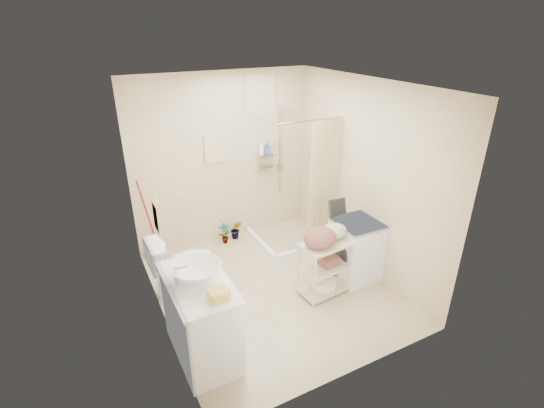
{
  "coord_description": "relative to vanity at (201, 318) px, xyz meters",
  "views": [
    {
      "loc": [
        -1.97,
        -3.8,
        3.19
      ],
      "look_at": [
        0.13,
        0.25,
        1.09
      ],
      "focal_mm": 26.0,
      "sensor_mm": 36.0,
      "label": 1
    }
  ],
  "objects": [
    {
      "name": "floor_basket",
      "position": [
        0.18,
        -0.31,
        -0.39
      ],
      "size": [
        0.28,
        0.23,
        0.14
      ],
      "primitive_type": "cube",
      "rotation": [
        0.0,
        0.0,
        0.12
      ],
      "color": "gold",
      "rests_on": "ground"
    },
    {
      "name": "potted_plant_b",
      "position": [
        1.25,
        2.09,
        -0.29
      ],
      "size": [
        0.23,
        0.21,
        0.32
      ],
      "primitive_type": "imported",
      "rotation": [
        0.0,
        0.0,
        -0.51
      ],
      "color": "brown",
      "rests_on": "ground"
    },
    {
      "name": "toilet",
      "position": [
        0.12,
        1.13,
        -0.04
      ],
      "size": [
        0.82,
        0.49,
        0.83
      ],
      "primitive_type": "imported",
      "rotation": [
        0.0,
        0.0,
        1.6
      ],
      "color": "white",
      "rests_on": "ground"
    },
    {
      "name": "shampoo_bottle_a",
      "position": [
        1.76,
        2.18,
        0.97
      ],
      "size": [
        0.1,
        0.1,
        0.22
      ],
      "primitive_type": "imported",
      "rotation": [
        0.0,
        0.0,
        0.14
      ],
      "color": "white",
      "rests_on": "shower"
    },
    {
      "name": "sink",
      "position": [
        0.01,
        0.03,
        0.54
      ],
      "size": [
        0.58,
        0.58,
        0.17
      ],
      "primitive_type": "imported",
      "rotation": [
        0.0,
        0.0,
        -0.23
      ],
      "color": "white",
      "rests_on": "vanity"
    },
    {
      "name": "floor",
      "position": [
        1.16,
        0.67,
        -0.46
      ],
      "size": [
        3.2,
        3.2,
        0.0
      ],
      "primitive_type": "plane",
      "color": "beige",
      "rests_on": "ground"
    },
    {
      "name": "wall_left",
      "position": [
        -0.24,
        0.67,
        0.84
      ],
      "size": [
        0.04,
        3.2,
        2.6
      ],
      "primitive_type": "cube",
      "color": "beige",
      "rests_on": "ground"
    },
    {
      "name": "hanging_towel",
      "position": [
        1.01,
        2.25,
        1.04
      ],
      "size": [
        0.28,
        0.03,
        0.42
      ],
      "primitive_type": "cube",
      "color": "beige",
      "rests_on": "wall_back"
    },
    {
      "name": "shower",
      "position": [
        2.01,
        1.72,
        0.59
      ],
      "size": [
        1.1,
        1.1,
        2.1
      ],
      "primitive_type": null,
      "color": "white",
      "rests_on": "ground"
    },
    {
      "name": "wall_right",
      "position": [
        2.56,
        0.67,
        0.84
      ],
      "size": [
        0.04,
        3.2,
        2.6
      ],
      "primitive_type": "cube",
      "color": "beige",
      "rests_on": "ground"
    },
    {
      "name": "shampoo_bottle_b",
      "position": [
        1.86,
        2.18,
        0.96
      ],
      "size": [
        0.11,
        0.12,
        0.19
      ],
      "primitive_type": "imported",
      "rotation": [
        0.0,
        0.0,
        -0.42
      ],
      "color": "#355594",
      "rests_on": "shower"
    },
    {
      "name": "counter_basket",
      "position": [
        0.09,
        -0.35,
        0.51
      ],
      "size": [
        0.2,
        0.17,
        0.1
      ],
      "primitive_type": "cube",
      "rotation": [
        0.0,
        0.0,
        0.16
      ],
      "color": "#DECC44",
      "rests_on": "vanity"
    },
    {
      "name": "ironing_board",
      "position": [
        2.17,
        0.61,
        0.08
      ],
      "size": [
        0.32,
        0.15,
        1.08
      ],
      "primitive_type": null,
      "rotation": [
        0.0,
        0.0,
        0.2
      ],
      "color": "black",
      "rests_on": "ground"
    },
    {
      "name": "vanity",
      "position": [
        0.0,
        0.0,
        0.0
      ],
      "size": [
        0.59,
        1.04,
        0.91
      ],
      "primitive_type": "cube",
      "rotation": [
        0.0,
        0.0,
        0.01
      ],
      "color": "white",
      "rests_on": "ground"
    },
    {
      "name": "mop",
      "position": [
        -0.1,
        2.17,
        0.18
      ],
      "size": [
        0.14,
        0.14,
        1.28
      ],
      "primitive_type": null,
      "rotation": [
        0.0,
        0.0,
        -0.13
      ],
      "color": "#B51419",
      "rests_on": "ground"
    },
    {
      "name": "wall_front",
      "position": [
        1.16,
        -0.93,
        0.84
      ],
      "size": [
        2.8,
        0.04,
        2.6
      ],
      "primitive_type": "cube",
      "color": "beige",
      "rests_on": "ground"
    },
    {
      "name": "potted_plant_a",
      "position": [
        1.03,
        2.04,
        -0.29
      ],
      "size": [
        0.18,
        0.13,
        0.34
      ],
      "primitive_type": "imported",
      "rotation": [
        0.0,
        0.0,
        0.05
      ],
      "color": "#9B582A",
      "rests_on": "ground"
    },
    {
      "name": "tp_holder",
      "position": [
        -0.2,
        0.72,
        0.26
      ],
      "size": [
        0.08,
        0.12,
        0.14
      ],
      "primitive_type": null,
      "color": "white",
      "rests_on": "wall_left"
    },
    {
      "name": "towel_ring",
      "position": [
        -0.22,
        0.47,
        1.01
      ],
      "size": [
        0.04,
        0.22,
        0.34
      ],
      "primitive_type": null,
      "color": "beige",
      "rests_on": "wall_left"
    },
    {
      "name": "wall_back",
      "position": [
        1.16,
        2.27,
        0.84
      ],
      "size": [
        2.8,
        0.04,
        2.6
      ],
      "primitive_type": "cube",
      "color": "beige",
      "rests_on": "ground"
    },
    {
      "name": "washing_machine",
      "position": [
        2.3,
        0.4,
        -0.04
      ],
      "size": [
        0.58,
        0.59,
        0.83
      ],
      "primitive_type": "cube",
      "rotation": [
        0.0,
        0.0,
        -0.02
      ],
      "color": "silver",
      "rests_on": "ground"
    },
    {
      "name": "laundry_rack",
      "position": [
        1.72,
        0.28,
        -0.02
      ],
      "size": [
        0.67,
        0.43,
        0.88
      ],
      "primitive_type": null,
      "rotation": [
        0.0,
        0.0,
        0.1
      ],
      "color": "beige",
      "rests_on": "ground"
    },
    {
      "name": "ceiling",
      "position": [
        1.16,
        0.67,
        2.14
      ],
      "size": [
        2.8,
        3.2,
        0.04
      ],
      "primitive_type": "cube",
      "color": "silver",
      "rests_on": "ground"
    }
  ]
}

